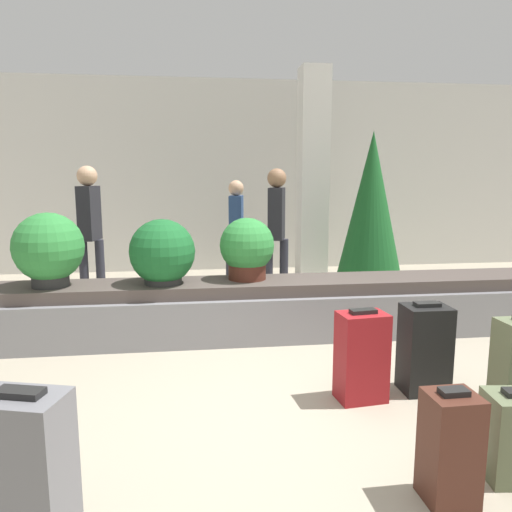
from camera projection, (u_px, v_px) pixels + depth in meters
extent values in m
plane|color=#9E937F|center=(284.00, 404.00, 3.61)|extent=(18.00, 18.00, 0.00)
cube|color=beige|center=(228.00, 176.00, 8.48)|extent=(18.00, 0.06, 3.20)
cube|color=gray|center=(256.00, 314.00, 5.13)|extent=(6.38, 0.76, 0.45)
cube|color=#4C423D|center=(256.00, 286.00, 5.09)|extent=(6.12, 0.60, 0.12)
cube|color=silver|center=(313.00, 177.00, 7.53)|extent=(0.42, 0.42, 3.20)
cube|color=maroon|center=(362.00, 357.00, 3.65)|extent=(0.37, 0.28, 0.66)
cube|color=black|center=(363.00, 311.00, 3.59)|extent=(0.20, 0.11, 0.03)
cube|color=black|center=(425.00, 349.00, 3.79)|extent=(0.34, 0.28, 0.67)
cube|color=black|center=(427.00, 304.00, 3.73)|extent=(0.19, 0.10, 0.03)
cube|color=slate|center=(26.00, 474.00, 2.18)|extent=(0.43, 0.35, 0.72)
cube|color=black|center=(19.00, 393.00, 2.11)|extent=(0.22, 0.14, 0.03)
cube|color=#472319|center=(450.00, 448.00, 2.52)|extent=(0.26, 0.24, 0.57)
cube|color=black|center=(454.00, 392.00, 2.47)|extent=(0.14, 0.09, 0.03)
cylinder|color=#4C2319|center=(247.00, 269.00, 5.12)|extent=(0.38, 0.38, 0.20)
sphere|color=#2D7F38|center=(247.00, 245.00, 5.08)|extent=(0.56, 0.56, 0.56)
cylinder|color=#2D2D2D|center=(163.00, 276.00, 4.91)|extent=(0.37, 0.37, 0.14)
sphere|color=#195B28|center=(162.00, 252.00, 4.87)|extent=(0.64, 0.64, 0.64)
cylinder|color=#2D2D2D|center=(50.00, 276.00, 4.79)|extent=(0.35, 0.35, 0.20)
sphere|color=#2D7F38|center=(48.00, 247.00, 4.74)|extent=(0.66, 0.66, 0.66)
cylinder|color=#282833|center=(230.00, 262.00, 7.25)|extent=(0.11, 0.11, 0.75)
cylinder|color=#282833|center=(243.00, 262.00, 7.28)|extent=(0.11, 0.11, 0.75)
cube|color=navy|center=(236.00, 216.00, 7.15)|extent=(0.24, 0.35, 0.59)
sphere|color=tan|center=(236.00, 188.00, 7.09)|extent=(0.22, 0.22, 0.22)
cylinder|color=#282833|center=(84.00, 273.00, 6.23)|extent=(0.11, 0.11, 0.84)
cylinder|color=#282833|center=(101.00, 273.00, 6.26)|extent=(0.11, 0.11, 0.84)
cube|color=#232328|center=(89.00, 213.00, 6.12)|extent=(0.25, 0.35, 0.66)
sphere|color=tan|center=(87.00, 176.00, 6.05)|extent=(0.24, 0.24, 0.24)
cylinder|color=#282833|center=(269.00, 271.00, 6.41)|extent=(0.11, 0.11, 0.82)
cylinder|color=#282833|center=(284.00, 271.00, 6.43)|extent=(0.11, 0.11, 0.82)
cube|color=#232328|center=(277.00, 214.00, 6.30)|extent=(0.27, 0.36, 0.65)
sphere|color=#936B4C|center=(277.00, 178.00, 6.23)|extent=(0.24, 0.24, 0.24)
cylinder|color=#4C331E|center=(368.00, 289.00, 6.80)|extent=(0.16, 0.16, 0.18)
cone|color=#195623|center=(371.00, 209.00, 6.62)|extent=(0.91, 0.91, 2.02)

